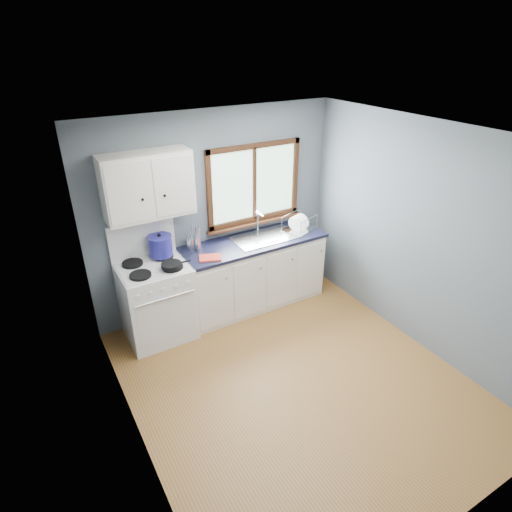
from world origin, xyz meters
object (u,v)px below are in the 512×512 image
skillet (172,265)px  thermos (198,239)px  utensil_crock (191,243)px  dish_rack (299,226)px  sink (265,242)px  base_cabinets (253,276)px  gas_range (157,299)px  stockpot (160,245)px

skillet → thermos: (0.44, 0.29, 0.09)m
utensil_crock → dish_rack: utensil_crock is taller
sink → thermos: 0.91m
base_cabinets → thermos: size_ratio=6.12×
gas_range → skillet: (0.16, -0.18, 0.49)m
sink → stockpot: bearing=174.3°
gas_range → base_cabinets: size_ratio=0.74×
sink → gas_range: bearing=-179.3°
gas_range → sink: gas_range is taller
thermos → skillet: bearing=-146.9°
stockpot → thermos: (0.44, -0.04, -0.01)m
base_cabinets → utensil_crock: (-0.75, 0.19, 0.59)m
thermos → base_cabinets: bearing=-7.4°
sink → thermos: size_ratio=2.78×
thermos → sink: bearing=-5.9°
stockpot → thermos: size_ratio=1.02×
base_cabinets → utensil_crock: bearing=166.1°
stockpot → dish_rack: (1.83, -0.16, -0.10)m
skillet → thermos: bearing=34.4°
gas_range → base_cabinets: bearing=0.8°
stockpot → gas_range: bearing=-136.8°
gas_range → dish_rack: bearing=-0.2°
utensil_crock → stockpot: bearing=-172.2°
utensil_crock → dish_rack: size_ratio=0.75×
dish_rack → thermos: bearing=155.1°
skillet → thermos: thermos is taller
skillet → stockpot: stockpot is taller
gas_range → sink: (1.49, 0.02, 0.37)m
base_cabinets → dish_rack: size_ratio=3.74×
sink → skillet: 1.34m
dish_rack → gas_range: bearing=159.7°
gas_range → base_cabinets: (1.31, 0.02, -0.08)m
thermos → dish_rack: thermos is taller
base_cabinets → dish_rack: bearing=-2.0°
base_cabinets → skillet: 1.29m
skillet → stockpot: size_ratio=1.10×
sink → stockpot: (-1.32, 0.13, 0.22)m
base_cabinets → skillet: size_ratio=5.45×
gas_range → sink: bearing=0.7°
gas_range → thermos: 0.84m
skillet → utensil_crock: utensil_crock is taller
stockpot → skillet: bearing=-89.3°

